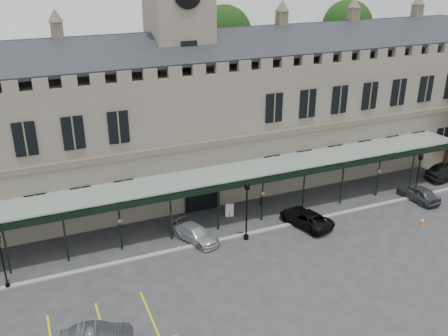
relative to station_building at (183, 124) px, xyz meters
name	(u,v)px	position (x,y,z in m)	size (l,w,h in m)	color
ground	(257,277)	(0.00, -15.91, -6.47)	(140.00, 140.00, 0.00)	#2C2C2F
station_building	(183,124)	(0.00, 0.00, 0.00)	(60.00, 10.36, 17.30)	#6B6459
clock_tower	(180,51)	(0.00, 0.09, 6.64)	(5.60, 5.60, 24.80)	#6B6459
canopy	(217,202)	(0.00, -8.45, -4.06)	(50.00, 4.10, 4.30)	#8C9E93
kerb	(226,238)	(0.00, -10.41, -6.41)	(60.00, 0.40, 0.12)	gray
tree_behind_mid	(224,35)	(8.00, 9.09, 6.35)	(6.00, 6.00, 16.00)	#332314
tree_behind_right	(347,27)	(24.00, 9.09, 6.35)	(6.00, 6.00, 16.00)	#332314
lamp_post_left	(2,257)	(-16.22, -10.43, -3.95)	(0.40, 0.40, 4.25)	black
lamp_post_mid	(247,205)	(1.47, -10.97, -3.39)	(0.49, 0.49, 5.18)	black
lamp_post_right	(418,172)	(18.70, -10.77, -3.65)	(0.45, 0.45, 4.76)	black
traffic_cone	(422,221)	(16.06, -14.65, -6.15)	(0.41, 0.41, 0.65)	#E14307
sign_board	(230,210)	(1.70, -7.09, -5.87)	(0.70, 0.27, 1.23)	black
bollard_left	(181,219)	(-2.57, -6.63, -6.04)	(0.15, 0.15, 0.86)	black
bollard_right	(261,202)	(5.09, -6.39, -6.04)	(0.15, 0.15, 0.85)	black
car_taxi	(195,233)	(-2.34, -9.61, -5.83)	(1.78, 4.37, 1.27)	#A7AAAF
car_van	(306,218)	(7.00, -10.90, -5.80)	(2.20, 4.78, 1.33)	black
car_right_a	(418,193)	(19.00, -10.91, -5.75)	(1.69, 4.21, 1.43)	#393C41
car_right_b	(447,172)	(25.00, -8.42, -5.70)	(1.63, 4.67, 1.54)	black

